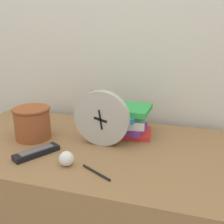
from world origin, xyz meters
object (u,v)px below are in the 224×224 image
at_px(book_stack, 121,120).
at_px(pen, 96,172).
at_px(desk_clock, 102,119).
at_px(basket, 32,122).
at_px(tv_remote, 37,152).
at_px(crumpled_paper_ball, 66,158).

bearing_deg(book_stack, pen, -88.80).
xyz_separation_m(desk_clock, basket, (-0.31, -0.02, -0.04)).
height_order(basket, tv_remote, basket).
distance_m(book_stack, crumpled_paper_ball, 0.35).
relative_size(tv_remote, crumpled_paper_ball, 3.38).
bearing_deg(tv_remote, book_stack, 48.48).
distance_m(book_stack, pen, 0.35).
xyz_separation_m(desk_clock, crumpled_paper_ball, (-0.07, -0.20, -0.09)).
xyz_separation_m(desk_clock, book_stack, (0.05, 0.13, -0.05)).
distance_m(tv_remote, crumpled_paper_ball, 0.15).
height_order(desk_clock, crumpled_paper_ball, desk_clock).
bearing_deg(crumpled_paper_ball, pen, -9.74).
relative_size(basket, crumpled_paper_ball, 3.05).
bearing_deg(desk_clock, pen, -76.07).
distance_m(desk_clock, basket, 0.31).
xyz_separation_m(basket, crumpled_paper_ball, (0.24, -0.18, -0.05)).
xyz_separation_m(tv_remote, crumpled_paper_ball, (0.14, -0.04, 0.02)).
xyz_separation_m(basket, pen, (0.36, -0.20, -0.07)).
bearing_deg(tv_remote, desk_clock, 37.79).
distance_m(book_stack, tv_remote, 0.39).
height_order(crumpled_paper_ball, pen, crumpled_paper_ball).
bearing_deg(desk_clock, tv_remote, -142.21).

